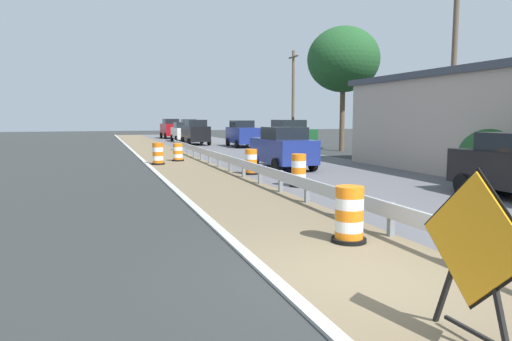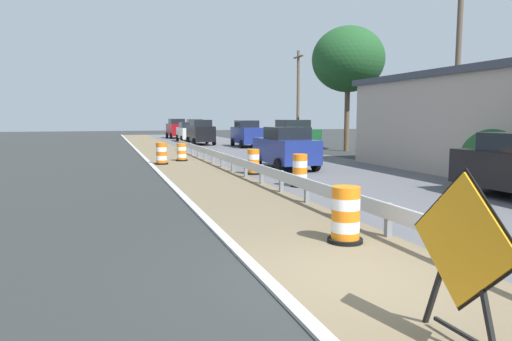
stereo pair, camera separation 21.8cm
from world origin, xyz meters
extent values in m
plane|color=#2B2D2D|center=(0.00, 0.00, 0.00)|extent=(160.00, 160.00, 0.00)
cube|color=#706047|center=(0.44, 0.00, 0.00)|extent=(3.28, 120.00, 0.01)
cube|color=#ADADA8|center=(-1.30, 0.00, 0.00)|extent=(0.20, 120.00, 0.11)
cube|color=#ADB2B7|center=(1.83, 1.92, 0.55)|extent=(0.08, 54.10, 0.32)
cube|color=slate|center=(1.91, -0.08, 0.35)|extent=(0.12, 0.12, 0.70)
cube|color=slate|center=(1.91, 1.92, 0.35)|extent=(0.12, 0.12, 0.70)
cube|color=slate|center=(1.91, 3.93, 0.35)|extent=(0.12, 0.12, 0.70)
cube|color=slate|center=(1.91, 5.93, 0.35)|extent=(0.12, 0.12, 0.70)
cube|color=slate|center=(1.91, 7.93, 0.35)|extent=(0.12, 0.12, 0.70)
cube|color=slate|center=(1.91, 9.94, 0.35)|extent=(0.12, 0.12, 0.70)
cube|color=slate|center=(1.91, 11.94, 0.35)|extent=(0.12, 0.12, 0.70)
cube|color=slate|center=(1.91, 13.94, 0.35)|extent=(0.12, 0.12, 0.70)
cube|color=slate|center=(1.91, 15.95, 0.35)|extent=(0.12, 0.12, 0.70)
cube|color=slate|center=(1.91, 17.95, 0.35)|extent=(0.12, 0.12, 0.70)
cube|color=slate|center=(1.91, 19.96, 0.35)|extent=(0.12, 0.12, 0.70)
cube|color=slate|center=(1.91, 21.96, 0.35)|extent=(0.12, 0.12, 0.70)
cube|color=slate|center=(1.91, 23.96, 0.35)|extent=(0.12, 0.12, 0.70)
cube|color=slate|center=(1.91, 25.97, 0.35)|extent=(0.12, 0.12, 0.70)
cube|color=slate|center=(1.91, 27.97, 0.35)|extent=(0.12, 0.12, 0.70)
cube|color=black|center=(0.06, -2.52, 0.52)|extent=(0.06, 0.39, 1.06)
cube|color=black|center=(0.04, -1.82, 0.52)|extent=(0.06, 0.39, 1.06)
cube|color=black|center=(0.05, -2.17, 0.12)|extent=(0.06, 0.72, 0.04)
cube|color=orange|center=(0.03, -2.17, 1.12)|extent=(0.07, 1.46, 1.46)
cube|color=black|center=(0.04, -2.17, 1.12)|extent=(0.05, 1.55, 1.55)
cylinder|color=orange|center=(0.87, 1.81, 0.11)|extent=(0.55, 0.55, 0.22)
cylinder|color=white|center=(0.87, 1.81, 0.33)|extent=(0.55, 0.55, 0.22)
cylinder|color=orange|center=(0.87, 1.81, 0.55)|extent=(0.55, 0.55, 0.22)
cylinder|color=white|center=(0.87, 1.81, 0.77)|extent=(0.55, 0.55, 0.22)
cylinder|color=orange|center=(0.87, 1.81, 0.98)|extent=(0.55, 0.55, 0.22)
cylinder|color=black|center=(0.87, 1.81, 0.04)|extent=(0.68, 0.68, 0.08)
cylinder|color=orange|center=(2.93, 8.79, 0.11)|extent=(0.51, 0.51, 0.23)
cylinder|color=white|center=(2.93, 8.79, 0.34)|extent=(0.51, 0.51, 0.23)
cylinder|color=orange|center=(2.93, 8.79, 0.57)|extent=(0.51, 0.51, 0.23)
cylinder|color=white|center=(2.93, 8.79, 0.80)|extent=(0.51, 0.51, 0.23)
cylinder|color=orange|center=(2.93, 8.79, 1.03)|extent=(0.51, 0.51, 0.23)
cylinder|color=black|center=(2.93, 8.79, 0.04)|extent=(0.63, 0.63, 0.08)
cylinder|color=orange|center=(2.47, 12.69, 0.11)|extent=(0.51, 0.51, 0.21)
cylinder|color=white|center=(2.47, 12.69, 0.32)|extent=(0.51, 0.51, 0.21)
cylinder|color=orange|center=(2.47, 12.69, 0.54)|extent=(0.51, 0.51, 0.21)
cylinder|color=white|center=(2.47, 12.69, 0.75)|extent=(0.51, 0.51, 0.21)
cylinder|color=orange|center=(2.47, 12.69, 0.96)|extent=(0.51, 0.51, 0.21)
cylinder|color=black|center=(2.47, 12.69, 0.04)|extent=(0.64, 0.64, 0.08)
cylinder|color=orange|center=(-0.75, 18.14, 0.11)|extent=(0.54, 0.54, 0.22)
cylinder|color=white|center=(-0.75, 18.14, 0.33)|extent=(0.54, 0.54, 0.22)
cylinder|color=orange|center=(-0.75, 18.14, 0.56)|extent=(0.54, 0.54, 0.22)
cylinder|color=white|center=(-0.75, 18.14, 0.78)|extent=(0.54, 0.54, 0.22)
cylinder|color=orange|center=(-0.75, 18.14, 1.00)|extent=(0.54, 0.54, 0.22)
cylinder|color=black|center=(-0.75, 18.14, 0.04)|extent=(0.67, 0.67, 0.08)
cylinder|color=orange|center=(0.53, 19.73, 0.10)|extent=(0.52, 0.52, 0.20)
cylinder|color=white|center=(0.53, 19.73, 0.29)|extent=(0.52, 0.52, 0.20)
cylinder|color=orange|center=(0.53, 19.73, 0.49)|extent=(0.52, 0.52, 0.20)
cylinder|color=white|center=(0.53, 19.73, 0.68)|extent=(0.52, 0.52, 0.20)
cylinder|color=orange|center=(0.53, 19.73, 0.88)|extent=(0.52, 0.52, 0.20)
cylinder|color=black|center=(0.53, 19.73, 0.04)|extent=(0.65, 0.65, 0.08)
cube|color=black|center=(4.59, 34.70, 0.98)|extent=(1.87, 4.07, 1.31)
cube|color=black|center=(4.59, 34.54, 1.91)|extent=(1.64, 1.89, 0.56)
cylinder|color=black|center=(3.67, 36.01, 0.32)|extent=(0.24, 0.65, 0.64)
cylinder|color=black|center=(5.44, 36.05, 0.32)|extent=(0.24, 0.65, 0.64)
cylinder|color=black|center=(3.73, 33.35, 0.32)|extent=(0.24, 0.65, 0.64)
cylinder|color=black|center=(5.51, 33.39, 0.32)|extent=(0.24, 0.65, 0.64)
cylinder|color=black|center=(8.94, 5.65, 0.32)|extent=(0.24, 0.65, 0.64)
cylinder|color=black|center=(7.21, 5.70, 0.32)|extent=(0.24, 0.65, 0.64)
cube|color=maroon|center=(4.40, 47.86, 1.00)|extent=(1.90, 4.11, 1.35)
cube|color=black|center=(4.41, 47.69, 1.95)|extent=(1.64, 1.92, 0.56)
cylinder|color=black|center=(3.48, 49.15, 0.32)|extent=(0.24, 0.65, 0.64)
cylinder|color=black|center=(5.22, 49.22, 0.32)|extent=(0.24, 0.65, 0.64)
cylinder|color=black|center=(3.58, 46.49, 0.32)|extent=(0.24, 0.65, 0.64)
cylinder|color=black|center=(5.33, 46.56, 0.32)|extent=(0.24, 0.65, 0.64)
cube|color=#195128|center=(8.11, 21.83, 1.00)|extent=(1.90, 4.44, 1.37)
cube|color=black|center=(8.11, 22.01, 1.97)|extent=(1.68, 2.06, 0.56)
cylinder|color=black|center=(9.05, 20.40, 0.32)|extent=(0.23, 0.64, 0.64)
cylinder|color=black|center=(7.23, 20.36, 0.32)|extent=(0.23, 0.64, 0.64)
cylinder|color=black|center=(9.00, 23.31, 0.32)|extent=(0.23, 0.64, 0.64)
cylinder|color=black|center=(7.18, 23.27, 0.32)|extent=(0.23, 0.64, 0.64)
cube|color=navy|center=(4.55, 14.25, 0.86)|extent=(1.95, 4.09, 1.08)
cube|color=black|center=(4.56, 14.09, 1.68)|extent=(1.70, 1.91, 0.56)
cylinder|color=black|center=(3.60, 15.55, 0.32)|extent=(0.24, 0.65, 0.64)
cylinder|color=black|center=(5.41, 15.61, 0.32)|extent=(0.24, 0.65, 0.64)
cylinder|color=black|center=(3.69, 12.90, 0.32)|extent=(0.24, 0.65, 0.64)
cylinder|color=black|center=(5.50, 12.96, 0.32)|extent=(0.24, 0.65, 0.64)
cube|color=navy|center=(7.59, 30.42, 0.96)|extent=(1.86, 4.52, 1.27)
cube|color=black|center=(7.60, 30.60, 1.87)|extent=(1.62, 2.10, 0.56)
cylinder|color=black|center=(8.42, 28.92, 0.32)|extent=(0.24, 0.65, 0.64)
cylinder|color=black|center=(6.68, 28.97, 0.32)|extent=(0.24, 0.65, 0.64)
cylinder|color=black|center=(8.50, 31.87, 0.32)|extent=(0.24, 0.65, 0.64)
cylinder|color=black|center=(6.77, 31.92, 0.32)|extent=(0.24, 0.65, 0.64)
cube|color=silver|center=(4.48, 40.49, 0.85)|extent=(1.82, 4.65, 1.05)
cube|color=black|center=(4.47, 40.30, 1.65)|extent=(1.61, 2.15, 0.56)
cylinder|color=black|center=(3.63, 42.03, 0.32)|extent=(0.23, 0.64, 0.64)
cylinder|color=black|center=(5.38, 42.00, 0.32)|extent=(0.23, 0.64, 0.64)
cylinder|color=black|center=(3.58, 38.98, 0.32)|extent=(0.23, 0.64, 0.64)
cylinder|color=black|center=(5.33, 38.95, 0.32)|extent=(0.23, 0.64, 0.64)
cube|color=silver|center=(7.85, 54.84, 0.96)|extent=(2.03, 4.72, 1.27)
cube|color=black|center=(7.86, 55.02, 1.87)|extent=(1.79, 2.19, 0.56)
cylinder|color=black|center=(8.80, 53.27, 0.32)|extent=(0.23, 0.64, 0.64)
cylinder|color=black|center=(6.85, 53.31, 0.32)|extent=(0.23, 0.64, 0.64)
cylinder|color=black|center=(8.85, 56.36, 0.32)|extent=(0.23, 0.64, 0.64)
cylinder|color=black|center=(6.91, 56.40, 0.32)|extent=(0.23, 0.64, 0.64)
cylinder|color=brown|center=(11.31, 10.96, 4.57)|extent=(0.24, 0.24, 9.14)
cylinder|color=brown|center=(11.76, 29.72, 3.90)|extent=(0.24, 0.24, 7.80)
cube|color=brown|center=(11.76, 29.72, 7.30)|extent=(0.12, 1.80, 0.10)
ellipsoid|color=#1E4C23|center=(10.29, 7.05, 1.06)|extent=(3.15, 3.15, 2.12)
cylinder|color=brown|center=(12.92, 23.61, 2.21)|extent=(0.36, 0.36, 4.42)
ellipsoid|color=#1E4C23|center=(12.92, 23.61, 6.45)|extent=(5.06, 5.06, 4.56)
camera|label=1|loc=(-3.71, -5.98, 2.42)|focal=32.73mm
camera|label=2|loc=(-3.51, -6.05, 2.42)|focal=32.73mm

